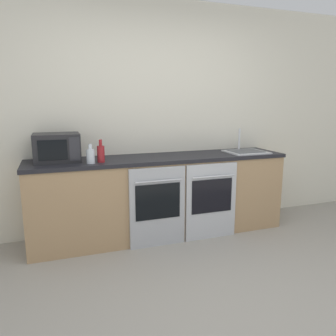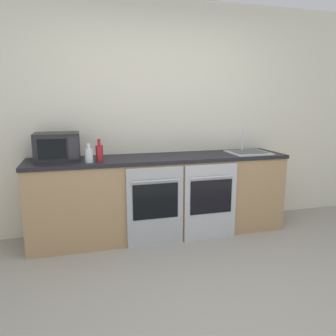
% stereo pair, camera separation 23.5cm
% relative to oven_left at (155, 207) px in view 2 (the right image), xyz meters
% --- Properties ---
extents(ground_plane, '(16.00, 16.00, 0.00)m').
position_rel_oven_left_xyz_m(ground_plane, '(0.14, -1.32, -0.42)').
color(ground_plane, gray).
extents(wall_back, '(10.00, 0.06, 2.60)m').
position_rel_oven_left_xyz_m(wall_back, '(0.14, 0.63, 0.88)').
color(wall_back, silver).
rests_on(wall_back, ground_plane).
extents(counter_back, '(2.83, 0.60, 0.89)m').
position_rel_oven_left_xyz_m(counter_back, '(0.14, 0.31, 0.02)').
color(counter_back, tan).
rests_on(counter_back, ground_plane).
extents(oven_left, '(0.59, 0.06, 0.83)m').
position_rel_oven_left_xyz_m(oven_left, '(0.00, 0.00, 0.00)').
color(oven_left, '#A8AAAF').
rests_on(oven_left, ground_plane).
extents(oven_right, '(0.59, 0.06, 0.83)m').
position_rel_oven_left_xyz_m(oven_right, '(0.61, 0.00, 0.00)').
color(oven_right, '#B7BABF').
rests_on(oven_right, ground_plane).
extents(microwave, '(0.44, 0.35, 0.28)m').
position_rel_oven_left_xyz_m(microwave, '(-0.93, 0.36, 0.61)').
color(microwave, '#232326').
rests_on(microwave, counter_back).
extents(bottle_red, '(0.07, 0.07, 0.23)m').
position_rel_oven_left_xyz_m(bottle_red, '(-0.53, 0.18, 0.55)').
color(bottle_red, maroon).
rests_on(bottle_red, counter_back).
extents(bottle_clear, '(0.08, 0.08, 0.19)m').
position_rel_oven_left_xyz_m(bottle_clear, '(-0.63, 0.14, 0.54)').
color(bottle_clear, silver).
rests_on(bottle_clear, counter_back).
extents(sink, '(0.45, 0.40, 0.27)m').
position_rel_oven_left_xyz_m(sink, '(1.18, 0.25, 0.48)').
color(sink, silver).
rests_on(sink, counter_back).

